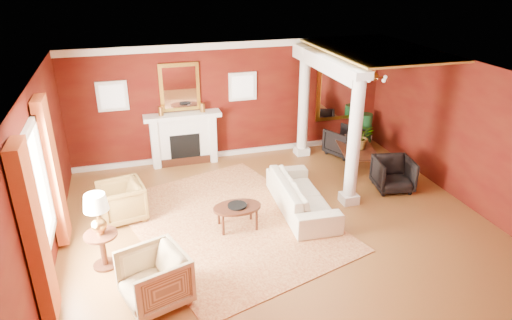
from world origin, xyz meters
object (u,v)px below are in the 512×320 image
object	(u,v)px
sofa	(302,190)
armchair_stripe	(154,276)
side_table	(98,220)
dining_table	(357,152)
armchair_leopard	(121,200)
coffee_table	(237,208)

from	to	relation	value
sofa	armchair_stripe	xyz separation A→B (m)	(-3.08, -1.94, 0.01)
side_table	dining_table	distance (m)	6.37
sofa	armchair_leopard	size ratio (longest dim) A/B	2.69
armchair_stripe	dining_table	size ratio (longest dim) A/B	0.63
sofa	dining_table	size ratio (longest dim) A/B	1.56
armchair_stripe	dining_table	bearing A→B (deg)	105.99
armchair_stripe	coffee_table	size ratio (longest dim) A/B	1.00
sofa	armchair_leopard	distance (m)	3.55
side_table	armchair_stripe	bearing A→B (deg)	-56.19
coffee_table	armchair_stripe	bearing A→B (deg)	-135.42
armchair_leopard	dining_table	bearing A→B (deg)	88.79
sofa	dining_table	xyz separation A→B (m)	(2.06, 1.57, -0.04)
dining_table	coffee_table	bearing A→B (deg)	132.19
side_table	armchair_leopard	bearing A→B (deg)	77.38
armchair_stripe	side_table	size ratio (longest dim) A/B	0.68
armchair_leopard	armchair_stripe	distance (m)	2.62
sofa	coffee_table	world-z (taller)	sofa
armchair_stripe	coffee_table	xyz separation A→B (m)	(1.66, 1.64, -0.04)
coffee_table	armchair_leopard	bearing A→B (deg)	155.58
coffee_table	dining_table	xyz separation A→B (m)	(3.47, 1.87, -0.01)
sofa	armchair_stripe	bearing A→B (deg)	125.20
sofa	armchair_leopard	world-z (taller)	sofa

